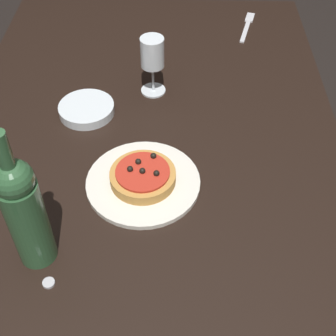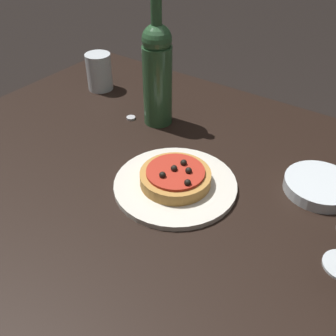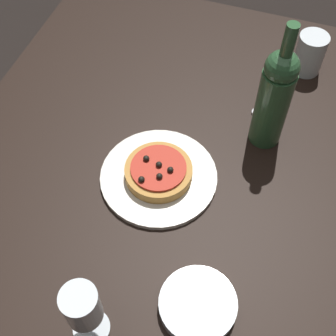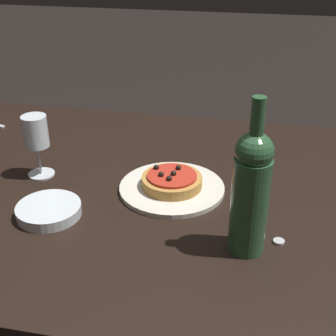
# 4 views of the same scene
# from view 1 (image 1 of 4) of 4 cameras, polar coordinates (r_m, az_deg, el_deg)

# --- Properties ---
(ground_plane) EXTENTS (14.00, 14.00, 0.00)m
(ground_plane) POSITION_cam_1_polar(r_m,az_deg,el_deg) (1.76, -1.83, -15.32)
(ground_plane) COLOR black
(dining_table) EXTENTS (1.56, 0.99, 0.75)m
(dining_table) POSITION_cam_1_polar(r_m,az_deg,el_deg) (1.22, -2.55, -0.13)
(dining_table) COLOR black
(dining_table) RESTS_ON ground_plane
(dinner_plate) EXTENTS (0.26, 0.26, 0.01)m
(dinner_plate) POSITION_cam_1_polar(r_m,az_deg,el_deg) (1.08, -2.83, -1.76)
(dinner_plate) COLOR silver
(dinner_plate) RESTS_ON dining_table
(pizza) EXTENTS (0.15, 0.15, 0.04)m
(pizza) POSITION_cam_1_polar(r_m,az_deg,el_deg) (1.06, -2.88, -0.97)
(pizza) COLOR #BC843D
(pizza) RESTS_ON dinner_plate
(wine_glass) EXTENTS (0.07, 0.07, 0.17)m
(wine_glass) POSITION_cam_1_polar(r_m,az_deg,el_deg) (1.27, -1.92, 13.57)
(wine_glass) COLOR silver
(wine_glass) RESTS_ON dining_table
(wine_bottle) EXTENTS (0.07, 0.07, 0.33)m
(wine_bottle) POSITION_cam_1_polar(r_m,az_deg,el_deg) (0.89, -17.12, -4.99)
(wine_bottle) COLOR #2D5633
(wine_bottle) RESTS_ON dining_table
(side_bowl) EXTENTS (0.15, 0.15, 0.03)m
(side_bowl) POSITION_cam_1_polar(r_m,az_deg,el_deg) (1.28, -9.90, 7.08)
(side_bowl) COLOR silver
(side_bowl) RESTS_ON dining_table
(fork) EXTENTS (0.19, 0.07, 0.00)m
(fork) POSITION_cam_1_polar(r_m,az_deg,el_deg) (1.67, 9.65, 16.78)
(fork) COLOR silver
(fork) RESTS_ON dining_table
(bottle_cap) EXTENTS (0.02, 0.02, 0.01)m
(bottle_cap) POSITION_cam_1_polar(r_m,az_deg,el_deg) (0.95, -14.34, -13.42)
(bottle_cap) COLOR #B7B7BC
(bottle_cap) RESTS_ON dining_table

